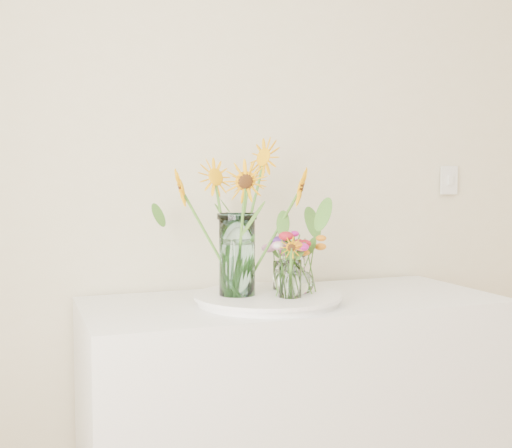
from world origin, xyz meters
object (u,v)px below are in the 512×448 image
small_vase_c (282,276)px  tray (268,300)px  mason_jar (237,255)px  small_vase_b (300,274)px  counter (294,428)px  small_vase_a (290,279)px

small_vase_c → tray: bearing=-137.6°
mason_jar → small_vase_b: bearing=-8.8°
counter → small_vase_b: 0.54m
mason_jar → small_vase_a: size_ratio=2.17×
counter → tray: 0.48m
counter → small_vase_b: small_vase_b is taller
mason_jar → small_vase_b: size_ratio=2.06×
small_vase_b → small_vase_c: size_ratio=1.29×
small_vase_a → small_vase_c: small_vase_a is taller
mason_jar → small_vase_c: mason_jar is taller
small_vase_b → small_vase_c: (-0.03, 0.08, -0.01)m
small_vase_a → small_vase_c: bearing=77.7°
tray → small_vase_c: bearing=42.4°
tray → small_vase_b: (0.11, -0.01, 0.08)m
counter → tray: tray is taller
small_vase_c → small_vase_b: bearing=-68.5°
tray → small_vase_a: (0.05, -0.07, 0.08)m
tray → small_vase_b: size_ratio=3.47×
counter → mason_jar: mason_jar is taller
mason_jar → small_vase_c: bearing=15.7°
small_vase_a → small_vase_c: 0.15m
tray → small_vase_b: small_vase_b is taller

